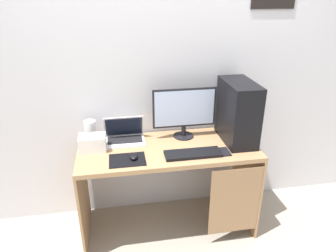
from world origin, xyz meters
name	(u,v)px	position (x,y,z in m)	size (l,w,h in m)	color
ground_plane	(168,224)	(0.00, 0.00, 0.00)	(8.00, 8.00, 0.00)	#9E9384
wall_back	(161,68)	(0.00, 0.33, 1.30)	(4.00, 0.05, 2.60)	silver
desk	(171,165)	(0.02, -0.01, 0.60)	(1.38, 0.59, 0.76)	#A37A51
pc_tower	(238,112)	(0.56, 0.03, 1.00)	(0.22, 0.43, 0.48)	black
monitor	(184,111)	(0.16, 0.15, 0.99)	(0.51, 0.17, 0.42)	black
laptop	(125,136)	(-0.32, 0.17, 0.80)	(0.32, 0.22, 0.20)	white
speaker	(91,131)	(-0.59, 0.21, 0.85)	(0.09, 0.09, 0.17)	silver
projector	(93,143)	(-0.57, 0.05, 0.82)	(0.20, 0.14, 0.12)	white
keyboard	(193,154)	(0.16, -0.16, 0.77)	(0.42, 0.14, 0.02)	black
mousepad	(127,160)	(-0.32, -0.15, 0.77)	(0.26, 0.20, 0.01)	black
mouse_left	(133,156)	(-0.28, -0.14, 0.78)	(0.06, 0.10, 0.03)	black
cell_phone	(225,152)	(0.41, -0.15, 0.77)	(0.07, 0.13, 0.01)	black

